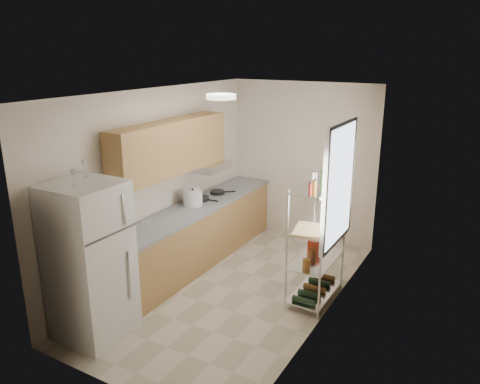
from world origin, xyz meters
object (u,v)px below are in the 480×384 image
at_px(espresso_machine, 332,209).
at_px(rice_cooker, 193,198).
at_px(refrigerator, 90,261).
at_px(frying_pan_large, 200,198).
at_px(cutting_board, 310,230).

bearing_deg(espresso_machine, rice_cooker, 169.80).
distance_m(rice_cooker, espresso_machine, 2.05).
bearing_deg(refrigerator, rice_cooker, 92.70).
height_order(rice_cooker, espresso_machine, espresso_machine).
xyz_separation_m(rice_cooker, espresso_machine, (2.04, 0.19, 0.12)).
xyz_separation_m(refrigerator, frying_pan_large, (-0.14, 2.33, 0.04)).
relative_size(refrigerator, frying_pan_large, 6.55).
height_order(refrigerator, frying_pan_large, refrigerator).
xyz_separation_m(refrigerator, cutting_board, (1.87, 1.69, 0.14)).
xyz_separation_m(rice_cooker, cutting_board, (1.97, -0.39, 0.01)).
relative_size(rice_cooker, frying_pan_large, 1.04).
bearing_deg(rice_cooker, refrigerator, -87.30).
relative_size(frying_pan_large, espresso_machine, 1.09).
bearing_deg(cutting_board, refrigerator, -137.95).
distance_m(refrigerator, frying_pan_large, 2.34).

